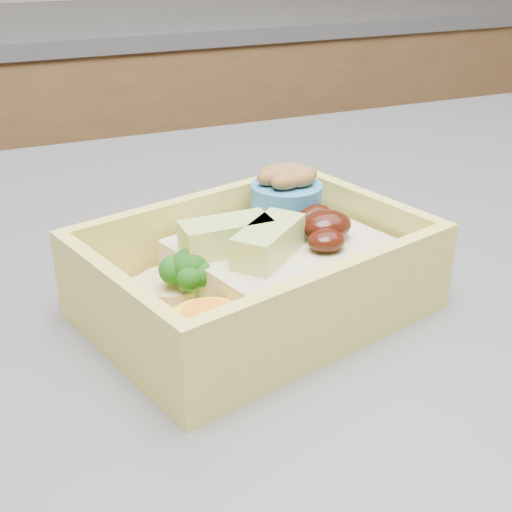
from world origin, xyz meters
name	(u,v)px	position (x,y,z in m)	size (l,w,h in m)	color
back_cabinets	(92,33)	(0.00, 1.23, 0.89)	(3.20, 0.62, 2.30)	brown
bento_box	(262,270)	(-0.16, -0.05, 0.94)	(0.21, 0.17, 0.07)	#E0D25C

